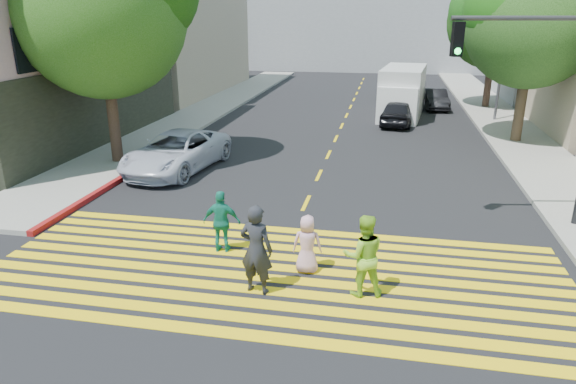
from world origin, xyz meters
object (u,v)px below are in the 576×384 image
(white_sedan, at_px, (177,152))
(dark_car_near, at_px, (399,112))
(tree_right_near, at_px, (536,13))
(dark_car_parked, at_px, (435,99))
(pedestrian_man, at_px, (256,250))
(pedestrian_child, at_px, (307,244))
(tree_left, at_px, (103,3))
(pedestrian_extra, at_px, (222,222))
(traffic_signal, at_px, (558,89))
(white_van, at_px, (402,94))
(silver_car, at_px, (398,86))
(pedestrian_woman, at_px, (363,256))
(tree_right_far, at_px, (498,15))

(white_sedan, height_order, dark_car_near, white_sedan)
(tree_right_near, xyz_separation_m, dark_car_parked, (-3.09, 8.58, -5.08))
(tree_right_near, relative_size, pedestrian_man, 4.22)
(pedestrian_man, distance_m, pedestrian_child, 1.47)
(tree_left, xyz_separation_m, white_sedan, (2.59, -0.41, -5.33))
(pedestrian_extra, bearing_deg, white_sedan, -62.97)
(tree_right_near, bearing_deg, pedestrian_child, -118.03)
(pedestrian_extra, bearing_deg, traffic_signal, -163.16)
(pedestrian_child, bearing_deg, white_van, -101.03)
(pedestrian_extra, height_order, dark_car_parked, pedestrian_extra)
(tree_right_near, bearing_deg, dark_car_parked, 109.81)
(tree_left, bearing_deg, traffic_signal, -14.45)
(tree_right_near, xyz_separation_m, silver_car, (-5.32, 13.99, -5.04))
(tree_left, distance_m, white_van, 17.24)
(dark_car_near, distance_m, traffic_signal, 14.50)
(dark_car_parked, bearing_deg, pedestrian_child, -106.24)
(pedestrian_child, height_order, traffic_signal, traffic_signal)
(dark_car_parked, xyz_separation_m, white_van, (-2.13, -3.00, 0.71))
(tree_right_near, relative_size, dark_car_near, 2.08)
(white_van, bearing_deg, tree_left, -125.72)
(pedestrian_extra, bearing_deg, tree_right_near, -130.00)
(white_sedan, bearing_deg, pedestrian_child, -41.14)
(pedestrian_man, xyz_separation_m, pedestrian_woman, (2.22, 0.33, -0.09))
(pedestrian_man, relative_size, traffic_signal, 0.33)
(tree_right_near, relative_size, tree_right_far, 1.02)
(tree_left, distance_m, pedestrian_child, 12.72)
(pedestrian_extra, bearing_deg, pedestrian_woman, 153.97)
(tree_left, bearing_deg, tree_right_near, 22.37)
(pedestrian_man, height_order, traffic_signal, traffic_signal)
(pedestrian_child, distance_m, traffic_signal, 7.65)
(pedestrian_man, bearing_deg, pedestrian_woman, -161.62)
(pedestrian_woman, bearing_deg, tree_right_near, -125.62)
(tree_left, bearing_deg, pedestrian_man, -47.77)
(tree_right_near, relative_size, pedestrian_extra, 5.26)
(white_sedan, distance_m, dark_car_near, 13.27)
(dark_car_near, bearing_deg, tree_right_near, 157.38)
(pedestrian_woman, bearing_deg, dark_car_parked, -110.64)
(tree_right_far, xyz_separation_m, dark_car_near, (-5.50, -6.13, -4.88))
(tree_right_far, relative_size, pedestrian_man, 4.14)
(pedestrian_man, bearing_deg, pedestrian_child, -119.42)
(tree_left, bearing_deg, silver_car, 62.00)
(pedestrian_woman, height_order, pedestrian_child, pedestrian_woman)
(tree_right_far, distance_m, pedestrian_man, 26.52)
(pedestrian_woman, height_order, white_van, white_van)
(tree_left, distance_m, traffic_signal, 15.24)
(white_sedan, relative_size, dark_car_near, 1.30)
(pedestrian_child, height_order, dark_car_parked, pedestrian_child)
(tree_right_near, distance_m, silver_car, 15.79)
(pedestrian_woman, bearing_deg, tree_right_far, -117.67)
(tree_right_near, xyz_separation_m, pedestrian_child, (-7.58, -14.24, -5.00))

